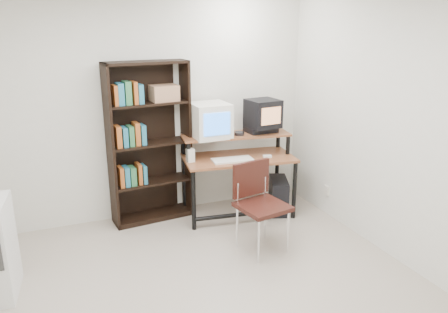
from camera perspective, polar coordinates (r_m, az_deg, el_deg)
name	(u,v)px	position (r m, az deg, el deg)	size (l,w,h in m)	color
floor	(207,304)	(3.89, -2.25, -18.65)	(4.00, 4.00, 0.01)	#B1A493
back_wall	(146,109)	(5.17, -10.15, 6.09)	(4.00, 0.01, 2.60)	silver
front_wall	(400,311)	(1.74, 21.99, -18.19)	(4.00, 0.01, 2.60)	silver
right_wall	(408,132)	(4.38, 22.95, 2.99)	(0.01, 4.00, 2.60)	silver
computer_desk	(238,159)	(5.22, 1.86, -0.36)	(1.37, 0.82, 0.98)	brown
crt_monitor	(210,120)	(5.11, -1.84, 4.74)	(0.43, 0.44, 0.40)	silver
vcr	(261,130)	(5.36, 4.82, 3.52)	(0.36, 0.26, 0.08)	black
crt_tv	(263,113)	(5.30, 5.11, 5.63)	(0.39, 0.39, 0.33)	black
cd_spindle	(239,134)	(5.20, 2.00, 2.95)	(0.12, 0.12, 0.05)	#26262B
keyboard	(233,160)	(5.05, 1.12, -0.52)	(0.47, 0.21, 0.04)	silver
mousepad	(266,158)	(5.21, 5.54, -0.20)	(0.22, 0.18, 0.01)	black
mouse	(267,157)	(5.20, 5.67, -0.01)	(0.10, 0.06, 0.03)	white
desk_speaker	(190,156)	(5.00, -4.41, 0.09)	(0.08, 0.07, 0.17)	silver
pc_tower	(278,195)	(5.48, 7.13, -5.04)	(0.20, 0.45, 0.42)	black
school_chair	(258,197)	(4.47, 4.50, -5.30)	(0.53, 0.53, 0.91)	black
bookshelf	(148,141)	(5.11, -9.85, 1.98)	(0.96, 0.40, 1.86)	black
wall_outlet	(327,190)	(5.49, 13.25, -4.33)	(0.02, 0.08, 0.12)	beige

